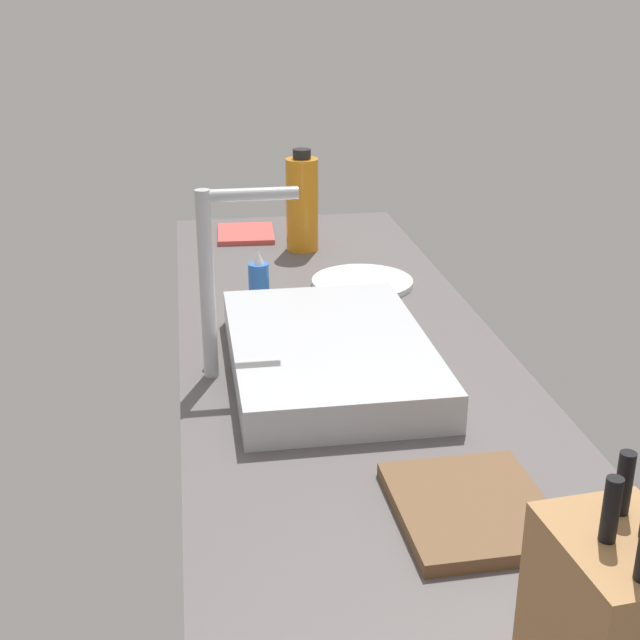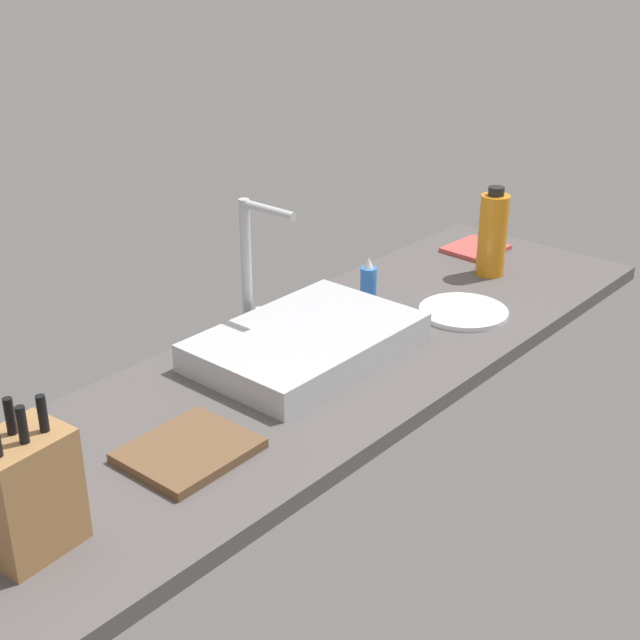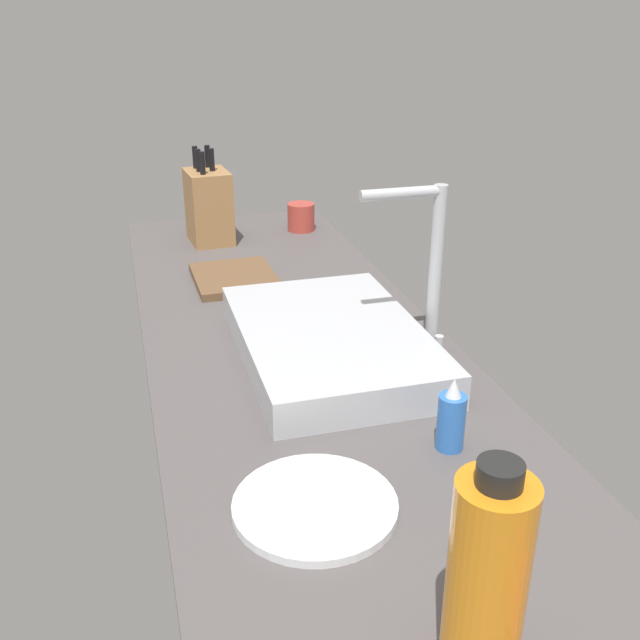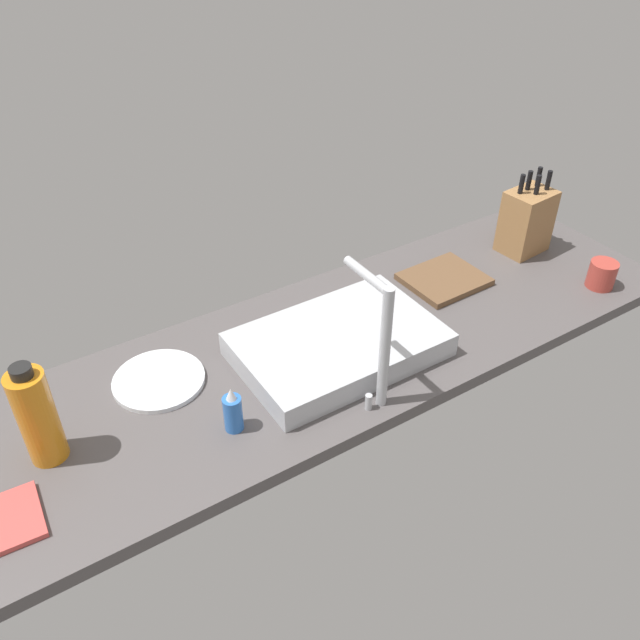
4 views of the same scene
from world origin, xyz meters
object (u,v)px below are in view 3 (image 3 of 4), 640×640
object	(u,v)px
soap_bottle	(451,419)
dinner_plate	(315,506)
sink_basin	(329,341)
faucet	(428,256)
water_bottle	(487,578)
coffee_mug	(301,217)
cutting_board	(235,278)
knife_block	(209,206)

from	to	relation	value
soap_bottle	dinner_plate	bearing A→B (deg)	-69.92
soap_bottle	dinner_plate	xyz separation A→B (cm)	(8.21, -22.48, -4.18)
sink_basin	faucet	distance (cm)	23.23
faucet	water_bottle	world-z (taller)	faucet
water_bottle	sink_basin	bearing A→B (deg)	175.76
water_bottle	coffee_mug	world-z (taller)	water_bottle
cutting_board	water_bottle	distance (cm)	111.27
faucet	knife_block	bearing A→B (deg)	-159.19
knife_block	soap_bottle	bearing A→B (deg)	5.65
dinner_plate	coffee_mug	distance (cm)	122.36
sink_basin	dinner_plate	size ratio (longest dim) A/B	2.27
cutting_board	soap_bottle	distance (cm)	77.82
faucet	cutting_board	bearing A→B (deg)	-147.96
dinner_plate	faucet	bearing A→B (deg)	141.22
knife_block	water_bottle	bearing A→B (deg)	-2.31
faucet	soap_bottle	distance (cm)	34.95
soap_bottle	faucet	bearing A→B (deg)	163.79
faucet	soap_bottle	xyz separation A→B (cm)	(30.95, -9.00, -13.50)
water_bottle	dinner_plate	xyz separation A→B (cm)	(-27.04, -8.95, -10.55)
soap_bottle	sink_basin	bearing A→B (deg)	-165.56
water_bottle	dinner_plate	distance (cm)	30.38
faucet	dinner_plate	bearing A→B (deg)	-38.78
coffee_mug	faucet	bearing A→B (deg)	2.09
cutting_board	coffee_mug	bearing A→B (deg)	144.79
sink_basin	cutting_board	world-z (taller)	sink_basin
faucet	dinner_plate	distance (cm)	53.27
sink_basin	soap_bottle	bearing A→B (deg)	14.44
cutting_board	dinner_plate	world-z (taller)	cutting_board
faucet	coffee_mug	world-z (taller)	faucet
knife_block	cutting_board	world-z (taller)	knife_block
soap_bottle	dinner_plate	world-z (taller)	soap_bottle
sink_basin	soap_bottle	size ratio (longest dim) A/B	4.25
cutting_board	coffee_mug	xyz separation A→B (cm)	(-35.31, 24.91, 2.92)
knife_block	soap_bottle	world-z (taller)	knife_block
water_bottle	coffee_mug	size ratio (longest dim) A/B	3.11
sink_basin	cutting_board	distance (cm)	43.82
dinner_plate	coffee_mug	size ratio (longest dim) A/B	2.78
sink_basin	knife_block	xyz separation A→B (cm)	(-74.25, -11.49, 6.69)
coffee_mug	cutting_board	bearing A→B (deg)	-35.21
coffee_mug	sink_basin	bearing A→B (deg)	-10.59
soap_bottle	water_bottle	world-z (taller)	water_bottle
sink_basin	soap_bottle	distance (cm)	34.00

